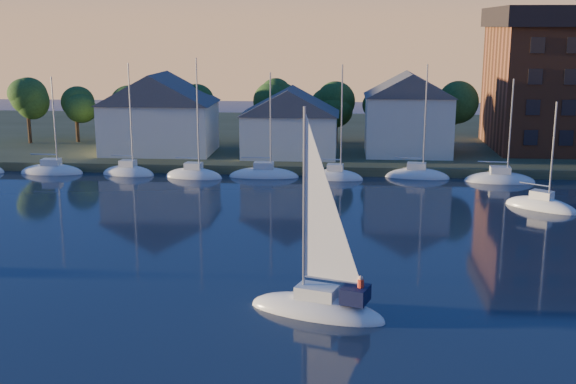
# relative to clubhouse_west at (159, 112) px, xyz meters

# --- Properties ---
(shoreline_land) EXTENTS (160.00, 50.00, 2.00)m
(shoreline_land) POSITION_rel_clubhouse_west_xyz_m (22.00, 17.00, -5.93)
(shoreline_land) COLOR #353C23
(shoreline_land) RESTS_ON ground
(wooden_dock) EXTENTS (120.00, 3.00, 1.00)m
(wooden_dock) POSITION_rel_clubhouse_west_xyz_m (22.00, -6.00, -5.93)
(wooden_dock) COLOR brown
(wooden_dock) RESTS_ON ground
(clubhouse_west) EXTENTS (13.65, 9.45, 9.64)m
(clubhouse_west) POSITION_rel_clubhouse_west_xyz_m (0.00, 0.00, 0.00)
(clubhouse_west) COLOR beige
(clubhouse_west) RESTS_ON shoreline_land
(clubhouse_centre) EXTENTS (11.55, 8.40, 8.08)m
(clubhouse_centre) POSITION_rel_clubhouse_west_xyz_m (16.00, -1.00, -0.80)
(clubhouse_centre) COLOR beige
(clubhouse_centre) RESTS_ON shoreline_land
(clubhouse_east) EXTENTS (10.50, 8.40, 9.80)m
(clubhouse_east) POSITION_rel_clubhouse_west_xyz_m (30.00, 1.00, 0.07)
(clubhouse_east) COLOR beige
(clubhouse_east) RESTS_ON shoreline_land
(tree_line) EXTENTS (93.40, 5.40, 8.90)m
(tree_line) POSITION_rel_clubhouse_west_xyz_m (24.00, 5.00, 1.24)
(tree_line) COLOR #3B2B1B
(tree_line) RESTS_ON shoreline_land
(moored_fleet) EXTENTS (63.50, 2.40, 12.05)m
(moored_fleet) POSITION_rel_clubhouse_west_xyz_m (10.00, -9.00, -5.83)
(moored_fleet) COLOR silver
(moored_fleet) RESTS_ON ground
(hero_sailboat) EXTENTS (8.60, 5.11, 12.96)m
(hero_sailboat) POSITION_rel_clubhouse_west_xyz_m (21.18, -47.01, -5.38)
(hero_sailboat) COLOR silver
(hero_sailboat) RESTS_ON ground
(drifting_sailboat_right) EXTENTS (6.71, 5.84, 10.81)m
(drifting_sailboat_right) POSITION_rel_clubhouse_west_xyz_m (40.28, -21.04, -5.84)
(drifting_sailboat_right) COLOR silver
(drifting_sailboat_right) RESTS_ON ground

